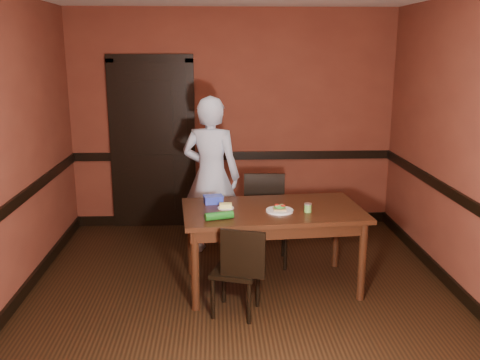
{
  "coord_description": "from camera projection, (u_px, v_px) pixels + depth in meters",
  "views": [
    {
      "loc": [
        -0.22,
        -4.38,
        2.22
      ],
      "look_at": [
        0.0,
        0.35,
        1.05
      ],
      "focal_mm": 40.0,
      "sensor_mm": 36.0,
      "label": 1
    }
  ],
  "objects": [
    {
      "name": "dado_left",
      "position": [
        6.0,
        210.0,
        4.48
      ],
      "size": [
        0.03,
        4.5,
        0.1
      ],
      "primitive_type": "cube",
      "color": "black",
      "rests_on": "ground"
    },
    {
      "name": "person",
      "position": [
        211.0,
        176.0,
        5.79
      ],
      "size": [
        0.72,
        0.58,
        1.74
      ],
      "primitive_type": "imported",
      "rotation": [
        0.0,
        0.0,
        2.86
      ],
      "color": "#AEBFDA",
      "rests_on": "floor"
    },
    {
      "name": "wall_back",
      "position": [
        233.0,
        120.0,
        6.64
      ],
      "size": [
        4.0,
        0.02,
        2.7
      ],
      "primitive_type": "cube",
      "color": "maroon",
      "rests_on": "ground"
    },
    {
      "name": "dining_table",
      "position": [
        272.0,
        248.0,
        5.04
      ],
      "size": [
        1.73,
        1.07,
        0.77
      ],
      "primitive_type": "cube",
      "rotation": [
        0.0,
        0.0,
        0.09
      ],
      "color": "black",
      "rests_on": "floor"
    },
    {
      "name": "food_tub",
      "position": [
        213.0,
        199.0,
        5.11
      ],
      "size": [
        0.2,
        0.16,
        0.08
      ],
      "rotation": [
        0.0,
        0.0,
        0.19
      ],
      "color": "#293DC0",
      "rests_on": "dining_table"
    },
    {
      "name": "wrapped_veg",
      "position": [
        219.0,
        216.0,
        4.62
      ],
      "size": [
        0.26,
        0.14,
        0.07
      ],
      "primitive_type": "cylinder",
      "rotation": [
        0.0,
        1.57,
        0.31
      ],
      "color": "#155516",
      "rests_on": "dining_table"
    },
    {
      "name": "dado_right",
      "position": [
        469.0,
        204.0,
        4.66
      ],
      "size": [
        0.03,
        4.5,
        0.1
      ],
      "primitive_type": "cube",
      "color": "black",
      "rests_on": "ground"
    },
    {
      "name": "floor",
      "position": [
        242.0,
        303.0,
        4.79
      ],
      "size": [
        4.0,
        4.5,
        0.01
      ],
      "primitive_type": "cube",
      "color": "black",
      "rests_on": "ground"
    },
    {
      "name": "chair_near",
      "position": [
        236.0,
        269.0,
        4.52
      ],
      "size": [
        0.47,
        0.47,
        0.8
      ],
      "primitive_type": null,
      "rotation": [
        0.0,
        0.0,
        2.83
      ],
      "color": "black",
      "rests_on": "floor"
    },
    {
      "name": "baseboard_left",
      "position": [
        16.0,
        302.0,
        4.68
      ],
      "size": [
        0.03,
        4.5,
        0.12
      ],
      "primitive_type": "cube",
      "color": "black",
      "rests_on": "ground"
    },
    {
      "name": "chair_far",
      "position": [
        267.0,
        221.0,
        5.58
      ],
      "size": [
        0.46,
        0.46,
        0.93
      ],
      "primitive_type": null,
      "rotation": [
        0.0,
        0.0,
        -0.06
      ],
      "color": "black",
      "rests_on": "floor"
    },
    {
      "name": "sandwich_plate",
      "position": [
        280.0,
        210.0,
        4.86
      ],
      "size": [
        0.25,
        0.25,
        0.06
      ],
      "rotation": [
        0.0,
        0.0,
        -0.07
      ],
      "color": "silver",
      "rests_on": "dining_table"
    },
    {
      "name": "sauce_jar",
      "position": [
        308.0,
        208.0,
        4.84
      ],
      "size": [
        0.07,
        0.07,
        0.08
      ],
      "rotation": [
        0.0,
        0.0,
        -0.13
      ],
      "color": "#59943E",
      "rests_on": "dining_table"
    },
    {
      "name": "baseboard_back",
      "position": [
        233.0,
        219.0,
        6.94
      ],
      "size": [
        4.0,
        0.03,
        0.12
      ],
      "primitive_type": "cube",
      "color": "black",
      "rests_on": "ground"
    },
    {
      "name": "wall_front",
      "position": [
        268.0,
        258.0,
        2.28
      ],
      "size": [
        4.0,
        0.02,
        2.7
      ],
      "primitive_type": "cube",
      "color": "maroon",
      "rests_on": "ground"
    },
    {
      "name": "door",
      "position": [
        153.0,
        142.0,
        6.63
      ],
      "size": [
        1.05,
        0.07,
        2.2
      ],
      "color": "black",
      "rests_on": "ground"
    },
    {
      "name": "dado_back",
      "position": [
        233.0,
        156.0,
        6.74
      ],
      "size": [
        4.0,
        0.03,
        0.1
      ],
      "primitive_type": "cube",
      "color": "black",
      "rests_on": "ground"
    },
    {
      "name": "cheese_saucer",
      "position": [
        226.0,
        206.0,
        4.95
      ],
      "size": [
        0.15,
        0.15,
        0.05
      ],
      "rotation": [
        0.0,
        0.0,
        -0.16
      ],
      "color": "silver",
      "rests_on": "dining_table"
    },
    {
      "name": "wall_right",
      "position": [
        476.0,
        153.0,
        4.55
      ],
      "size": [
        0.02,
        4.5,
        2.7
      ],
      "primitive_type": "cube",
      "color": "maroon",
      "rests_on": "ground"
    },
    {
      "name": "baseboard_right",
      "position": [
        459.0,
        292.0,
        4.86
      ],
      "size": [
        0.03,
        4.5,
        0.12
      ],
      "primitive_type": "cube",
      "color": "black",
      "rests_on": "ground"
    }
  ]
}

